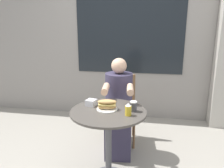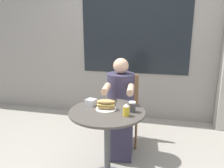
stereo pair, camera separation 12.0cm
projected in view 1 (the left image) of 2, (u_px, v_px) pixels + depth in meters
The scene contains 8 objects.
storefront_wall at pixel (129, 31), 3.41m from camera, with size 8.00×0.09×2.80m.
cafe_table at pixel (108, 130), 2.03m from camera, with size 0.69×0.69×0.73m.
diner_chair at pixel (121, 102), 2.85m from camera, with size 0.42×0.42×0.87m.
seated_diner at pixel (119, 113), 2.53m from camera, with size 0.36×0.57×1.14m.
sandwich_on_plate at pixel (107, 105), 2.00m from camera, with size 0.19×0.19×0.09m.
drink_cup at pixel (134, 106), 1.95m from camera, with size 0.06×0.06×0.09m.
napkin_box at pixel (91, 103), 2.10m from camera, with size 0.11×0.11×0.06m.
condiment_bottle at pixel (128, 109), 1.86m from camera, with size 0.06×0.06×0.11m.
Camera 1 is at (0.36, -1.82, 1.47)m, focal length 35.00 mm.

